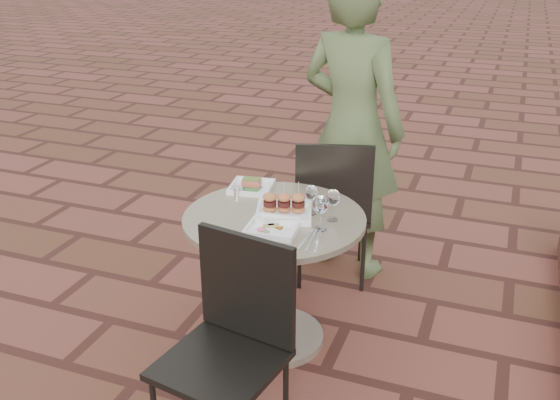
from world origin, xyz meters
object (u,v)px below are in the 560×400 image
(chair_far, at_px, (333,200))
(plate_sliders, at_px, (284,207))
(cafe_table, at_px, (274,260))
(plate_tuna, at_px, (273,227))
(diner, at_px, (352,128))
(chair_near, at_px, (233,331))
(plate_salmon, at_px, (251,186))

(chair_far, relative_size, plate_sliders, 2.75)
(cafe_table, bearing_deg, plate_sliders, 42.08)
(chair_far, xyz_separation_m, plate_tuna, (-0.06, -0.83, 0.19))
(chair_far, relative_size, diner, 0.50)
(plate_sliders, xyz_separation_m, plate_tuna, (0.01, -0.18, -0.02))
(plate_sliders, bearing_deg, chair_near, -85.50)
(diner, relative_size, plate_sliders, 5.50)
(chair_far, bearing_deg, diner, -113.01)
(cafe_table, relative_size, plate_sliders, 2.66)
(plate_sliders, bearing_deg, diner, 83.53)
(chair_far, xyz_separation_m, plate_salmon, (-0.35, -0.41, 0.20))
(cafe_table, height_order, chair_near, chair_near)
(cafe_table, height_order, chair_far, chair_far)
(plate_salmon, bearing_deg, plate_tuna, -55.36)
(diner, distance_m, plate_tuna, 1.09)
(plate_tuna, bearing_deg, diner, 85.19)
(plate_salmon, xyz_separation_m, plate_sliders, (0.28, -0.24, 0.02))
(chair_near, distance_m, plate_tuna, 0.60)
(chair_far, xyz_separation_m, diner, (0.03, 0.25, 0.38))
(cafe_table, xyz_separation_m, chair_far, (0.11, 0.69, 0.07))
(cafe_table, xyz_separation_m, plate_salmon, (-0.24, 0.28, 0.26))
(chair_far, height_order, plate_salmon, chair_far)
(cafe_table, distance_m, plate_tuna, 0.30)
(cafe_table, bearing_deg, plate_salmon, 130.85)
(diner, bearing_deg, plate_tuna, 101.88)
(diner, xyz_separation_m, plate_salmon, (-0.38, -0.65, -0.18))
(chair_near, xyz_separation_m, plate_sliders, (-0.06, 0.75, 0.22))
(plate_tuna, bearing_deg, plate_salmon, 124.64)
(chair_near, distance_m, diner, 1.69)
(chair_near, distance_m, plate_salmon, 1.06)
(diner, relative_size, plate_salmon, 7.32)
(plate_tuna, bearing_deg, chair_near, -85.26)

